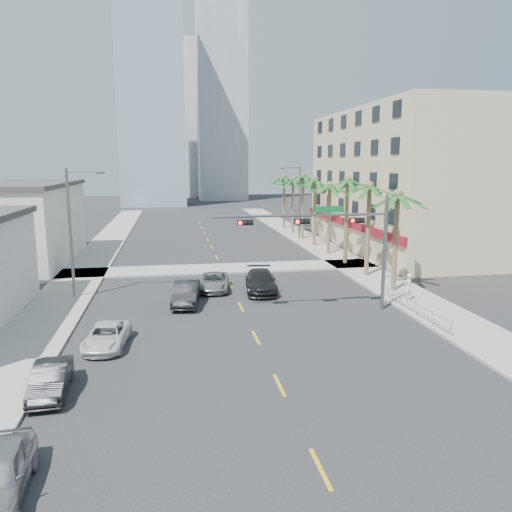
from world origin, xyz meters
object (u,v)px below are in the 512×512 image
Objects in this scene: car_lane_center at (214,282)px; pedestrian at (408,287)px; car_lane_right at (261,281)px; car_parked_far at (107,336)px; car_lane_left at (186,293)px; traffic_signal_mast at (337,233)px; car_parked_mid at (51,379)px.

pedestrian reaches higher than car_lane_center.
car_lane_right is at bearing -48.39° from pedestrian.
car_lane_left is (4.27, 7.29, 0.18)m from car_parked_far.
car_parked_far is 2.24× the size of pedestrian.
traffic_signal_mast reaches higher than car_parked_far.
car_lane_left is (5.87, 12.42, 0.13)m from car_parked_mid.
car_parked_mid and car_lane_center have the same top height.
car_lane_left is (-9.32, 3.23, -4.30)m from traffic_signal_mast.
car_parked_mid is at bearing 4.56° from pedestrian.
traffic_signal_mast is 6.88m from pedestrian.
car_parked_mid is at bearing -101.53° from car_parked_far.
pedestrian is (14.82, -2.09, 0.32)m from car_lane_left.
car_lane_left is at bearing 65.43° from car_parked_far.
car_lane_left is at bearing -114.24° from car_lane_center.
car_parked_far is (1.60, 5.13, -0.05)m from car_parked_mid.
car_parked_far is 0.90× the size of car_lane_left.
car_parked_far is at bearing -113.40° from car_lane_center.
car_lane_left reaches higher than car_lane_center.
car_parked_mid is 2.06× the size of pedestrian.
traffic_signal_mast is 2.65× the size of car_parked_far.
pedestrian is (9.29, -4.61, 0.31)m from car_lane_right.
car_lane_right reaches higher than car_lane_left.
car_parked_mid is 18.79m from car_lane_right.
car_parked_mid is at bearing -108.38° from car_lane_left.
car_lane_right is at bearing -9.45° from car_lane_center.
car_lane_left is at bearing 160.85° from traffic_signal_mast.
pedestrian is (19.09, 5.19, 0.50)m from car_parked_far.
traffic_signal_mast is 2.43× the size of car_lane_center.
car_lane_left is 2.47× the size of pedestrian.
car_parked_far is (-13.58, -4.05, -4.48)m from traffic_signal_mast.
car_lane_center is (2.18, 3.53, -0.13)m from car_lane_left.
car_lane_left is 14.97m from pedestrian.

